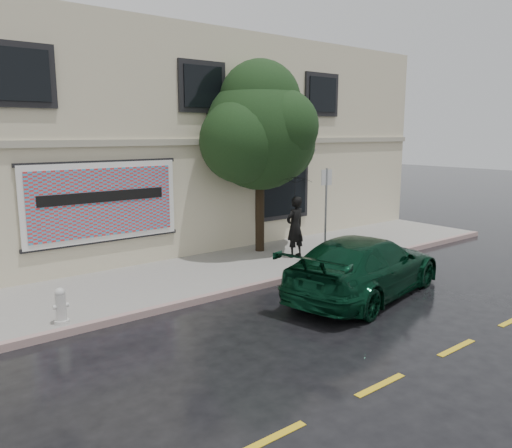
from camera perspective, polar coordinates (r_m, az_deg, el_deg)
ground at (r=12.01m, az=7.20°, el=-8.47°), size 90.00×90.00×0.00m
sidewalk at (r=14.35m, az=-2.11°, el=-4.94°), size 20.00×3.50×0.15m
curb at (r=13.03m, az=2.48°, el=-6.54°), size 20.00×0.18×0.16m
road_marking at (r=10.05m, az=21.94°, el=-12.99°), size 19.00×0.12×0.01m
building at (r=18.79m, az=-12.72°, el=9.02°), size 20.00×8.12×7.00m
billboard at (r=13.89m, az=-17.06°, el=2.43°), size 4.30×0.16×2.20m
car at (r=12.22m, az=12.34°, el=-4.73°), size 5.36×3.21×1.46m
pedestrian at (r=15.07m, az=4.48°, el=-0.33°), size 0.71×0.50×1.85m
umbrella at (r=14.88m, az=4.55°, el=4.64°), size 1.09×1.09×0.78m
street_tree at (r=15.55m, az=0.45°, el=10.24°), size 3.45×3.45×5.41m
fire_hydrant at (r=10.66m, az=-21.41°, el=-8.73°), size 0.30×0.28×0.73m
sign_pole at (r=14.33m, az=7.99°, el=1.93°), size 0.33×0.11×2.74m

